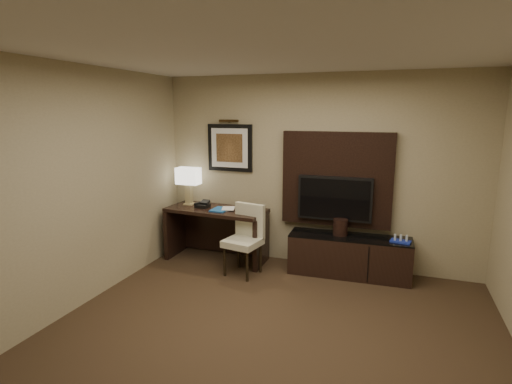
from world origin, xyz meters
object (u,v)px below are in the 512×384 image
at_px(desk, 217,234).
at_px(ice_bucket, 340,227).
at_px(credenza, 349,256).
at_px(desk_phone, 203,204).
at_px(tv, 335,198).
at_px(minibar_tray, 401,239).
at_px(table_lamp, 189,186).
at_px(desk_chair, 243,242).

relative_size(desk, ice_bucket, 6.69).
height_order(credenza, desk_phone, desk_phone).
xyz_separation_m(credenza, tv, (-0.24, 0.14, 0.74)).
bearing_deg(desk, minibar_tray, 4.48).
distance_m(tv, ice_bucket, 0.40).
distance_m(credenza, desk_phone, 2.23).
height_order(tv, desk_phone, tv).
distance_m(desk_phone, ice_bucket, 2.03).
height_order(credenza, table_lamp, table_lamp).
distance_m(desk_chair, ice_bucket, 1.33).
height_order(table_lamp, desk_phone, table_lamp).
bearing_deg(tv, desk, -173.59).
height_order(tv, desk_chair, tv).
relative_size(desk, desk_chair, 1.59).
height_order(credenza, desk_chair, desk_chair).
xyz_separation_m(desk, desk_chair, (0.57, -0.40, 0.07)).
bearing_deg(credenza, desk, 179.53).
xyz_separation_m(desk_chair, ice_bucket, (1.23, 0.46, 0.20)).
bearing_deg(desk_chair, minibar_tray, 22.34).
xyz_separation_m(table_lamp, ice_bucket, (2.30, -0.03, -0.41)).
distance_m(tv, desk_chair, 1.38).
height_order(ice_bucket, minibar_tray, ice_bucket).
xyz_separation_m(table_lamp, desk_phone, (0.28, -0.10, -0.24)).
bearing_deg(minibar_tray, desk_phone, -179.61).
bearing_deg(desk_phone, credenza, 4.70).
relative_size(credenza, tv, 1.60).
bearing_deg(desk_phone, desk_chair, -23.12).
relative_size(desk, credenza, 0.92).
height_order(tv, minibar_tray, tv).
xyz_separation_m(desk, minibar_tray, (2.57, 0.02, 0.20)).
bearing_deg(credenza, desk_chair, -163.85).
distance_m(tv, minibar_tray, 0.99).
bearing_deg(minibar_tray, desk, -179.65).
bearing_deg(table_lamp, credenza, -1.17).
height_order(desk_phone, ice_bucket, desk_phone).
distance_m(table_lamp, minibar_tray, 3.11).
relative_size(tv, ice_bucket, 4.58).
distance_m(desk, minibar_tray, 2.58).
bearing_deg(table_lamp, ice_bucket, -0.80).
bearing_deg(tv, minibar_tray, -11.23).
distance_m(credenza, table_lamp, 2.56).
relative_size(desk_chair, desk_phone, 4.96).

